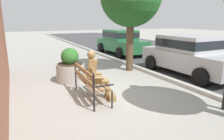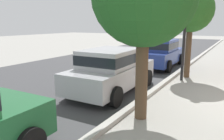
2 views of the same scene
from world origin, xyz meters
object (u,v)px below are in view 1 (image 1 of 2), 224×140
at_px(park_bench, 89,80).
at_px(bronze_statue_seated, 97,76).
at_px(parked_car_silver, 189,54).
at_px(concrete_planter, 70,68).
at_px(parked_car_green, 121,41).

xyz_separation_m(park_bench, bronze_statue_seated, (0.11, 0.20, 0.12)).
bearing_deg(park_bench, parked_car_silver, 99.88).
bearing_deg(bronze_statue_seated, parked_car_silver, 101.72).
bearing_deg(concrete_planter, parked_car_green, 135.60).
bearing_deg(parked_car_silver, concrete_planter, -103.08).
distance_m(bronze_statue_seated, concrete_planter, 1.99).
distance_m(park_bench, concrete_planter, 1.86).
height_order(parked_car_green, parked_car_silver, same).
xyz_separation_m(bronze_statue_seated, parked_car_silver, (-0.90, 4.35, 0.17)).
relative_size(concrete_planter, parked_car_green, 0.30).
xyz_separation_m(concrete_planter, parked_car_green, (-4.69, 4.59, 0.35)).
distance_m(park_bench, bronze_statue_seated, 0.26).
bearing_deg(concrete_planter, park_bench, 1.10).
bearing_deg(parked_car_silver, park_bench, -80.12).
height_order(bronze_statue_seated, concrete_planter, bronze_statue_seated).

